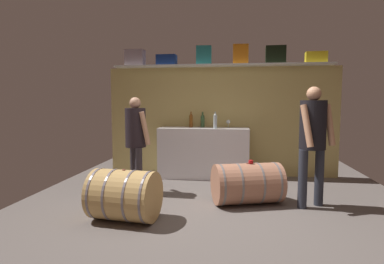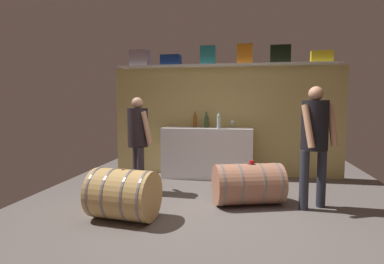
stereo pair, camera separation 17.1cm
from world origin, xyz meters
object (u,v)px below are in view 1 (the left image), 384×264
Objects in this scene: toolcase_orange at (241,55)px; visitor_tasting at (136,135)px; wine_bottle_amber at (191,120)px; wine_bottle_green at (203,120)px; wine_glass at (228,122)px; toolcase_grey at (135,58)px; wine_bottle_clear at (215,121)px; wine_barrel_far at (124,195)px; toolcase_yellow at (316,58)px; wine_barrel_near at (247,183)px; toolcase_navy at (167,60)px; tasting_cup at (251,162)px; toolcase_black at (276,55)px; winemaker_pouring at (313,134)px; work_cabinet at (204,153)px; toolcase_teal at (204,56)px.

toolcase_orange is 2.55m from visitor_tasting.
visitor_tasting is (-0.70, -1.30, -0.16)m from wine_bottle_amber.
wine_bottle_green is 1.98× the size of wine_glass.
toolcase_orange is (2.06, 0.00, 0.02)m from toolcase_grey.
wine_bottle_clear is 0.56m from wine_bottle_amber.
wine_barrel_far is 1.34m from visitor_tasting.
visitor_tasting reaches higher than wine_bottle_green.
toolcase_grey is 1.00× the size of toolcase_yellow.
visitor_tasting is (-1.72, 0.32, 0.64)m from wine_barrel_near.
toolcase_navy is 2.83m from tasting_cup.
tasting_cup reaches higher than wine_barrel_near.
visitor_tasting is (0.43, -1.37, -1.38)m from toolcase_grey.
wine_bottle_green is at bearing -175.45° from toolcase_yellow.
toolcase_grey is at bearing 163.13° from visitor_tasting.
toolcase_black is 2.41× the size of wine_glass.
toolcase_grey is 5.83× the size of tasting_cup.
wine_bottle_clear is 0.19× the size of winemaker_pouring.
wine_bottle_clear reaches higher than wine_bottle_amber.
work_cabinet is 1.59m from visitor_tasting.
wine_glass is 2.03m from winemaker_pouring.
visitor_tasting reaches higher than tasting_cup.
toolcase_orange is at bearing -176.79° from toolcase_yellow.
toolcase_teal reaches higher than wine_barrel_near.
wine_glass is at bearing -174.33° from toolcase_yellow.
toolcase_yellow is (2.79, 0.00, 0.00)m from toolcase_navy.
wine_glass is at bearing 102.22° from tasting_cup.
toolcase_teal is at bearing 2.61° from toolcase_navy.
visitor_tasting is (-1.63, -1.37, -1.40)m from toolcase_orange.
tasting_cup is at bearing -66.51° from wine_bottle_clear.
toolcase_teal is 0.21× the size of winemaker_pouring.
wine_bottle_green is at bearing 110.92° from visitor_tasting.
toolcase_yellow reaches higher than tasting_cup.
toolcase_grey is 1.99m from visitor_tasting.
tasting_cup is at bearing 45.49° from visitor_tasting.
visitor_tasting reaches higher than wine_bottle_clear.
toolcase_navy is 2.07m from toolcase_black.
wine_bottle_amber is at bearing -179.90° from wine_glass.
work_cabinet is 0.67m from wine_bottle_amber.
winemaker_pouring is (1.67, -1.67, -0.07)m from wine_bottle_green.
wine_bottle_amber reaches higher than wine_glass.
wine_bottle_clear reaches higher than wine_glass.
toolcase_navy is 1.01× the size of toolcase_yellow.
wine_bottle_clear is 1.66m from wine_barrel_near.
toolcase_yellow is 2.71m from work_cabinet.
toolcase_navy reaches higher than tasting_cup.
wine_barrel_near is at bearing -45.50° from toolcase_navy.
wine_bottle_clear is 0.36× the size of wine_barrel_far.
visitor_tasting is at bearing -127.60° from toolcase_teal.
visitor_tasting is at bearing -137.47° from wine_glass.
toolcase_navy is at bearing 137.16° from visitor_tasting.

